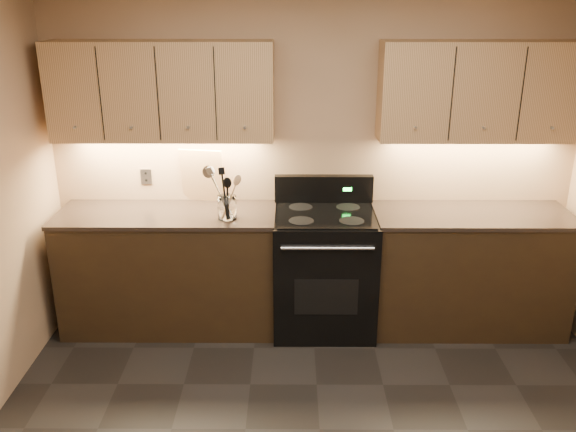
# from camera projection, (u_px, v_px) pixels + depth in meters

# --- Properties ---
(wall_back) EXTENTS (4.00, 0.04, 2.60)m
(wall_back) POSITION_uv_depth(u_px,v_px,m) (314.00, 154.00, 4.66)
(wall_back) COLOR tan
(wall_back) RESTS_ON ground
(counter_left) EXTENTS (1.62, 0.62, 0.93)m
(counter_left) POSITION_uv_depth(u_px,v_px,m) (170.00, 269.00, 4.67)
(counter_left) COLOR black
(counter_left) RESTS_ON ground
(counter_right) EXTENTS (1.46, 0.62, 0.93)m
(counter_right) POSITION_uv_depth(u_px,v_px,m) (467.00, 270.00, 4.66)
(counter_right) COLOR black
(counter_right) RESTS_ON ground
(stove) EXTENTS (0.76, 0.68, 1.14)m
(stove) POSITION_uv_depth(u_px,v_px,m) (324.00, 269.00, 4.65)
(stove) COLOR black
(stove) RESTS_ON ground
(upper_cab_left) EXTENTS (1.60, 0.30, 0.70)m
(upper_cab_left) POSITION_uv_depth(u_px,v_px,m) (162.00, 91.00, 4.36)
(upper_cab_left) COLOR tan
(upper_cab_left) RESTS_ON wall_back
(upper_cab_right) EXTENTS (1.44, 0.30, 0.70)m
(upper_cab_right) POSITION_uv_depth(u_px,v_px,m) (481.00, 91.00, 4.34)
(upper_cab_right) COLOR tan
(upper_cab_right) RESTS_ON wall_back
(outlet_plate) EXTENTS (0.08, 0.01, 0.12)m
(outlet_plate) POSITION_uv_depth(u_px,v_px,m) (146.00, 177.00, 4.73)
(outlet_plate) COLOR #B2B5BA
(outlet_plate) RESTS_ON wall_back
(utensil_crock) EXTENTS (0.16, 0.16, 0.17)m
(utensil_crock) POSITION_uv_depth(u_px,v_px,m) (227.00, 208.00, 4.37)
(utensil_crock) COLOR white
(utensil_crock) RESTS_ON counter_left
(cutting_board) EXTENTS (0.35, 0.15, 0.42)m
(cutting_board) POSITION_uv_depth(u_px,v_px,m) (202.00, 176.00, 4.68)
(cutting_board) COLOR tan
(cutting_board) RESTS_ON counter_left
(wooden_spoon) EXTENTS (0.18, 0.13, 0.32)m
(wooden_spoon) POSITION_uv_depth(u_px,v_px,m) (222.00, 196.00, 4.33)
(wooden_spoon) COLOR tan
(wooden_spoon) RESTS_ON utensil_crock
(black_spoon) EXTENTS (0.08, 0.17, 0.33)m
(black_spoon) POSITION_uv_depth(u_px,v_px,m) (227.00, 194.00, 4.34)
(black_spoon) COLOR black
(black_spoon) RESTS_ON utensil_crock
(black_turner) EXTENTS (0.13, 0.13, 0.39)m
(black_turner) POSITION_uv_depth(u_px,v_px,m) (227.00, 192.00, 4.31)
(black_turner) COLOR black
(black_turner) RESTS_ON utensil_crock
(steel_spatula) EXTENTS (0.25, 0.12, 0.41)m
(steel_spatula) POSITION_uv_depth(u_px,v_px,m) (229.00, 189.00, 4.34)
(steel_spatula) COLOR silver
(steel_spatula) RESTS_ON utensil_crock
(steel_skimmer) EXTENTS (0.27, 0.15, 0.39)m
(steel_skimmer) POSITION_uv_depth(u_px,v_px,m) (232.00, 191.00, 4.31)
(steel_skimmer) COLOR silver
(steel_skimmer) RESTS_ON utensil_crock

